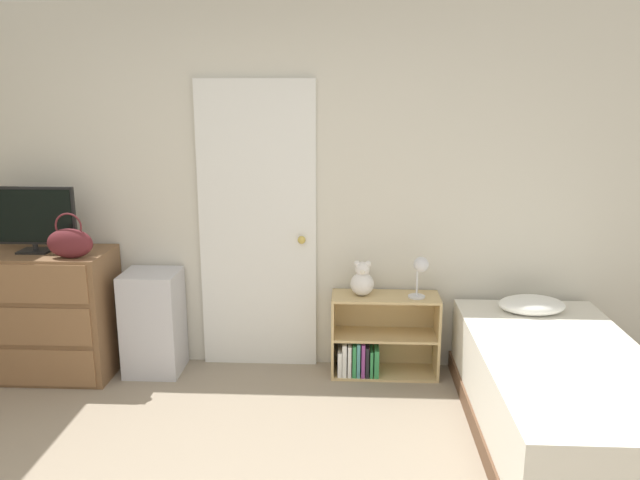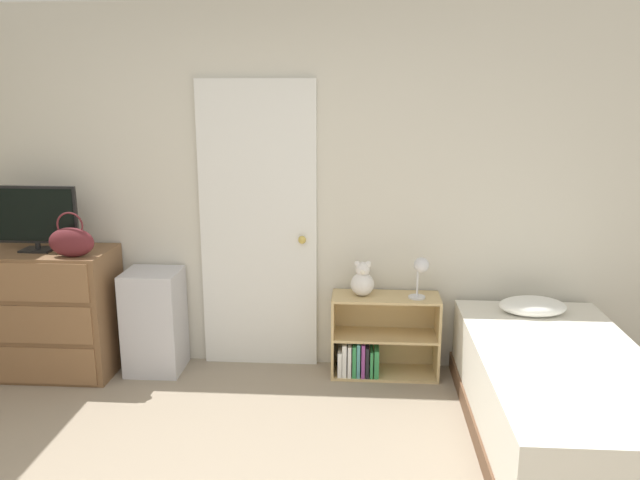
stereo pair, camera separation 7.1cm
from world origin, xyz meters
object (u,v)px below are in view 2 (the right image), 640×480
(teddy_bear, at_px, (362,281))
(tv, at_px, (35,217))
(dresser, at_px, (45,312))
(bookshelf, at_px, (376,342))
(storage_bin, at_px, (155,321))
(desk_lamp, at_px, (421,269))
(bed, at_px, (560,398))
(handbag, at_px, (71,242))

(teddy_bear, bearing_deg, tv, -177.06)
(dresser, distance_m, bookshelf, 2.34)
(dresser, relative_size, tv, 1.63)
(storage_bin, bearing_deg, desk_lamp, -0.21)
(tv, distance_m, teddy_bear, 2.28)
(tv, relative_size, bed, 0.31)
(teddy_bear, height_order, desk_lamp, desk_lamp)
(handbag, bearing_deg, desk_lamp, 5.37)
(bed, bearing_deg, handbag, 169.69)
(handbag, xyz_separation_m, teddy_bear, (1.92, 0.26, -0.31))
(tv, xyz_separation_m, storage_bin, (0.76, 0.08, -0.76))
(dresser, bearing_deg, handbag, -25.79)
(teddy_bear, distance_m, bed, 1.45)
(dresser, height_order, desk_lamp, dresser)
(storage_bin, distance_m, teddy_bear, 1.51)
(tv, xyz_separation_m, teddy_bear, (2.23, 0.11, -0.44))
(storage_bin, relative_size, desk_lamp, 2.53)
(dresser, bearing_deg, tv, -84.86)
(handbag, relative_size, bed, 0.16)
(bookshelf, bearing_deg, bed, -38.56)
(tv, height_order, desk_lamp, tv)
(storage_bin, relative_size, bookshelf, 0.99)
(storage_bin, bearing_deg, dresser, -174.53)
(handbag, height_order, bed, handbag)
(handbag, bearing_deg, bed, -10.31)
(bed, bearing_deg, bookshelf, 141.44)
(tv, distance_m, storage_bin, 1.08)
(teddy_bear, distance_m, desk_lamp, 0.41)
(teddy_bear, xyz_separation_m, desk_lamp, (0.39, -0.04, 0.10))
(bookshelf, distance_m, bed, 1.31)
(storage_bin, xyz_separation_m, desk_lamp, (1.86, -0.01, 0.42))
(bed, bearing_deg, teddy_bear, 144.23)
(tv, relative_size, teddy_bear, 2.40)
(tv, height_order, handbag, tv)
(dresser, height_order, tv, tv)
(dresser, xyz_separation_m, tv, (0.00, -0.01, 0.68))
(tv, relative_size, desk_lamp, 2.04)
(storage_bin, distance_m, bed, 2.72)
(dresser, distance_m, desk_lamp, 2.64)
(tv, xyz_separation_m, bookshelf, (2.33, 0.12, -0.89))
(dresser, bearing_deg, desk_lamp, 1.44)
(tv, bearing_deg, desk_lamp, 1.59)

